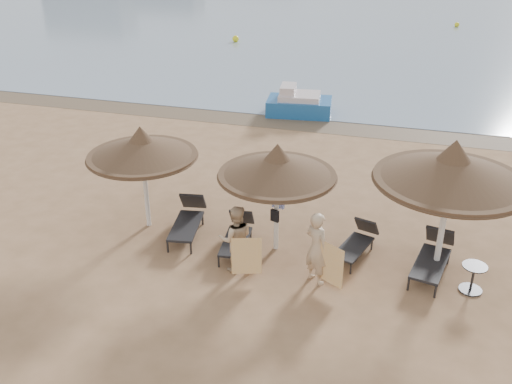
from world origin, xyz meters
TOP-DOWN VIEW (x-y plane):
  - ground at (0.00, 0.00)m, footprint 160.00×160.00m
  - wet_sand_strip at (0.00, 9.40)m, footprint 200.00×1.60m
  - palapa_left at (-3.19, 0.69)m, footprint 2.76×2.76m
  - palapa_center at (0.28, 0.48)m, footprint 2.77×2.77m
  - palapa_right at (4.02, 0.46)m, footprint 3.27×3.27m
  - lounger_far_left at (-2.06, 0.65)m, footprint 0.92×1.96m
  - lounger_near_left at (-0.64, 0.30)m, footprint 0.76×1.79m
  - lounger_near_right at (2.19, 0.80)m, footprint 1.00×1.72m
  - lounger_far_right at (3.94, 0.56)m, footprint 1.01×2.00m
  - side_table at (4.76, -0.04)m, footprint 0.53×0.53m
  - person_left at (-0.38, -0.65)m, footprint 1.01×0.84m
  - person_right at (1.44, -0.60)m, footprint 1.10×1.03m
  - towel_left at (-0.03, -1.00)m, footprint 0.64×0.22m
  - towel_right at (1.79, -0.85)m, footprint 0.60×0.38m
  - bag_patterned at (0.28, 0.66)m, footprint 0.31×0.15m
  - bag_dark at (0.28, 0.32)m, footprint 0.22×0.14m
  - pedal_boat at (-1.27, 10.50)m, footprint 2.67×1.76m
  - buoy_left at (-7.80, 22.84)m, footprint 0.40×0.40m
  - buoy_mid at (5.49, 31.69)m, footprint 0.33×0.33m

SIDE VIEW (x-z plane):
  - ground at x=0.00m, z-range 0.00..0.00m
  - wet_sand_strip at x=0.00m, z-range 0.00..0.01m
  - buoy_mid at x=5.49m, z-range 0.00..0.33m
  - buoy_left at x=-7.80m, z-range 0.00..0.40m
  - side_table at x=4.76m, z-range -0.02..0.62m
  - lounger_near_right at x=2.19m, z-range -0.04..0.69m
  - lounger_near_left at x=-0.64m, z-range -0.04..0.74m
  - lounger_far_left at x=-2.06m, z-range -0.04..0.80m
  - lounger_far_right at x=3.94m, z-range -0.04..0.81m
  - pedal_boat at x=-1.27m, z-range -0.15..1.02m
  - towel_left at x=-0.03m, z-range 0.18..1.10m
  - towel_right at x=1.79m, z-range 0.18..1.16m
  - person_left at x=-0.38m, z-range 0.00..1.89m
  - bag_dark at x=0.28m, z-range 0.85..1.14m
  - person_right at x=1.44m, z-range 0.00..2.00m
  - bag_patterned at x=0.28m, z-range 1.04..1.41m
  - palapa_left at x=-3.19m, z-range 0.81..3.55m
  - palapa_center at x=0.28m, z-range 0.81..3.55m
  - palapa_right at x=4.02m, z-range 0.96..4.20m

